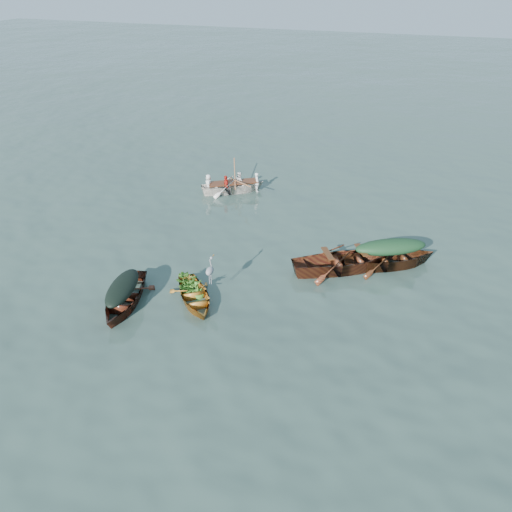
{
  "coord_description": "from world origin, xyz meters",
  "views": [
    {
      "loc": [
        4.79,
        -11.33,
        9.23
      ],
      "look_at": [
        -0.05,
        2.55,
        0.5
      ],
      "focal_mm": 35.0,
      "sensor_mm": 36.0,
      "label": 1
    }
  ],
  "objects_px": {
    "green_tarp_boat": "(388,266)",
    "yellow_dinghy": "(195,302)",
    "dark_covered_boat": "(125,305)",
    "heron": "(210,275)",
    "rowed_boat": "(233,192)",
    "open_wooden_boat": "(343,270)"
  },
  "relations": [
    {
      "from": "dark_covered_boat",
      "to": "heron",
      "type": "xyz_separation_m",
      "value": [
        2.38,
        1.24,
        0.86
      ]
    },
    {
      "from": "yellow_dinghy",
      "to": "heron",
      "type": "xyz_separation_m",
      "value": [
        0.39,
        0.39,
        0.86
      ]
    },
    {
      "from": "yellow_dinghy",
      "to": "dark_covered_boat",
      "type": "relative_size",
      "value": 0.79
    },
    {
      "from": "heron",
      "to": "open_wooden_boat",
      "type": "bearing_deg",
      "value": -0.23
    },
    {
      "from": "yellow_dinghy",
      "to": "heron",
      "type": "distance_m",
      "value": 1.02
    },
    {
      "from": "open_wooden_boat",
      "to": "heron",
      "type": "distance_m",
      "value": 4.78
    },
    {
      "from": "dark_covered_boat",
      "to": "rowed_boat",
      "type": "xyz_separation_m",
      "value": [
        -0.02,
        9.26,
        0.0
      ]
    },
    {
      "from": "yellow_dinghy",
      "to": "rowed_boat",
      "type": "relative_size",
      "value": 0.73
    },
    {
      "from": "dark_covered_boat",
      "to": "open_wooden_boat",
      "type": "bearing_deg",
      "value": 22.59
    },
    {
      "from": "green_tarp_boat",
      "to": "rowed_boat",
      "type": "relative_size",
      "value": 1.12
    },
    {
      "from": "yellow_dinghy",
      "to": "heron",
      "type": "bearing_deg",
      "value": 5.19
    },
    {
      "from": "rowed_boat",
      "to": "heron",
      "type": "distance_m",
      "value": 8.42
    },
    {
      "from": "yellow_dinghy",
      "to": "open_wooden_boat",
      "type": "bearing_deg",
      "value": 0.34
    },
    {
      "from": "open_wooden_boat",
      "to": "yellow_dinghy",
      "type": "bearing_deg",
      "value": 99.33
    },
    {
      "from": "green_tarp_boat",
      "to": "rowed_boat",
      "type": "height_order",
      "value": "green_tarp_boat"
    },
    {
      "from": "dark_covered_boat",
      "to": "heron",
      "type": "distance_m",
      "value": 2.82
    },
    {
      "from": "dark_covered_boat",
      "to": "green_tarp_boat",
      "type": "distance_m",
      "value": 8.99
    },
    {
      "from": "yellow_dinghy",
      "to": "dark_covered_boat",
      "type": "height_order",
      "value": "dark_covered_boat"
    },
    {
      "from": "green_tarp_boat",
      "to": "open_wooden_boat",
      "type": "relative_size",
      "value": 0.92
    },
    {
      "from": "green_tarp_boat",
      "to": "yellow_dinghy",
      "type": "bearing_deg",
      "value": 98.75
    },
    {
      "from": "open_wooden_boat",
      "to": "rowed_boat",
      "type": "height_order",
      "value": "open_wooden_boat"
    },
    {
      "from": "green_tarp_boat",
      "to": "rowed_boat",
      "type": "bearing_deg",
      "value": 32.06
    }
  ]
}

